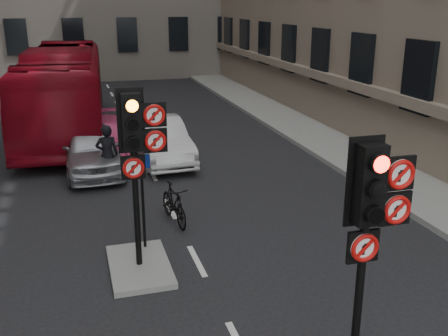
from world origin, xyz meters
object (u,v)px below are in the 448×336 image
motorcycle (174,204)px  motorcyclist (107,155)px  car_white (160,140)px  car_pink (102,140)px  bus_red (64,90)px  signal_near (373,210)px  signal_far (137,141)px  car_silver (91,148)px  info_sign (142,188)px

motorcycle → motorcyclist: bearing=103.2°
car_white → car_pink: bearing=156.5°
bus_red → motorcyclist: bearing=-77.7°
signal_near → signal_far: bearing=123.0°
motorcyclist → motorcycle: bearing=113.1°
car_silver → motorcycle: car_silver is taller
car_silver → signal_far: bearing=-87.1°
motorcycle → motorcyclist: motorcyclist is taller
car_silver → car_white: (2.30, 0.50, -0.02)m
car_pink → motorcyclist: (-0.01, -2.66, 0.22)m
car_white → bus_red: bus_red is taller
bus_red → motorcyclist: size_ratio=6.81×
car_white → signal_far: bearing=-105.3°
car_pink → signal_far: bearing=-83.8°
motorcycle → info_sign: bearing=-132.1°
signal_near → info_sign: signal_near is taller
bus_red → info_sign: 11.96m
signal_near → car_white: size_ratio=0.82×
car_white → car_pink: 2.01m
info_sign → signal_far: bearing=-108.4°
car_pink → motorcyclist: size_ratio=2.60×
car_silver → motorcycle: bearing=-72.8°
bus_red → motorcyclist: 7.29m
car_silver → info_sign: 6.24m
info_sign → bus_red: bearing=89.6°
car_silver → car_white: bearing=9.7°
signal_far → bus_red: bearing=96.3°
car_silver → car_pink: size_ratio=0.93×
car_pink → bus_red: size_ratio=0.38×
signal_far → info_sign: 1.44m
bus_red → motorcycle: size_ratio=7.44×
car_white → motorcycle: 5.32m
signal_far → car_pink: 8.35m
motorcycle → bus_red: bearing=94.7°
car_white → motorcycle: bearing=-99.1°
signal_far → car_pink: (-0.26, 8.10, -2.02)m
car_silver → motorcyclist: motorcyclist is taller
signal_near → car_pink: 12.58m
info_sign → car_pink: bearing=85.3°
signal_far → motorcycle: size_ratio=2.16×
car_silver → info_sign: size_ratio=2.08×
bus_red → car_pink: bearing=-72.5°
signal_far → bus_red: (-1.39, 12.60, -0.99)m
car_silver → car_pink: bearing=68.6°
car_white → info_sign: 6.86m
signal_far → motorcycle: signal_far is taller
signal_near → motorcycle: (-1.55, 6.11, -2.09)m
car_white → car_silver: bearing=-170.5°
signal_near → info_sign: size_ratio=1.71×
signal_far → car_pink: signal_far is taller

